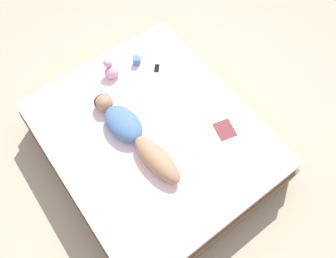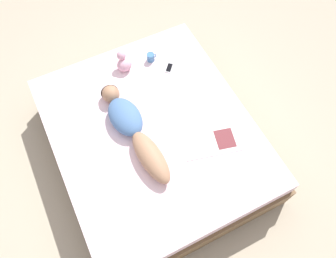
% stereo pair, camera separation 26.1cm
% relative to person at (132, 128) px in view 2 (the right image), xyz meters
% --- Properties ---
extents(ground_plane, '(12.00, 12.00, 0.00)m').
position_rel_person_xyz_m(ground_plane, '(0.18, -0.05, -0.65)').
color(ground_plane, '#B7A88E').
extents(bed, '(1.98, 2.31, 0.56)m').
position_rel_person_xyz_m(bed, '(0.18, -0.05, -0.37)').
color(bed, brown).
rests_on(bed, ground_plane).
extents(person, '(0.35, 1.24, 0.18)m').
position_rel_person_xyz_m(person, '(0.00, 0.00, 0.00)').
color(person, '#A37556').
rests_on(person, bed).
extents(open_magazine, '(0.61, 0.43, 0.01)m').
position_rel_person_xyz_m(open_magazine, '(0.65, -0.44, -0.09)').
color(open_magazine, white).
rests_on(open_magazine, bed).
extents(coffee_mug, '(0.11, 0.08, 0.09)m').
position_rel_person_xyz_m(coffee_mug, '(0.54, 0.75, -0.04)').
color(coffee_mug, teal).
rests_on(coffee_mug, bed).
extents(cell_phone, '(0.14, 0.15, 0.01)m').
position_rel_person_xyz_m(cell_phone, '(0.68, 0.55, -0.09)').
color(cell_phone, silver).
rests_on(cell_phone, bed).
extents(plush_toy, '(0.16, 0.18, 0.21)m').
position_rel_person_xyz_m(plush_toy, '(0.23, 0.77, -0.00)').
color(plush_toy, '#DB9EB2').
rests_on(plush_toy, bed).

